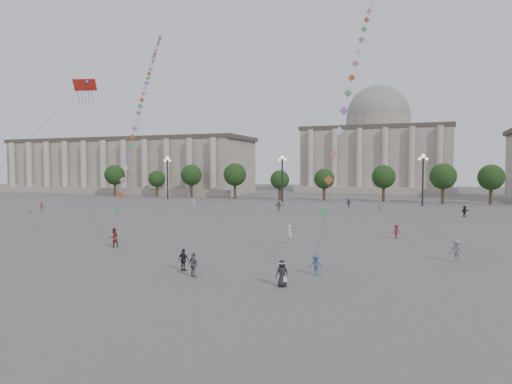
% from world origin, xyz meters
% --- Properties ---
extents(ground, '(360.00, 360.00, 0.00)m').
position_xyz_m(ground, '(0.00, 0.00, 0.00)').
color(ground, '#585553').
rests_on(ground, ground).
extents(hall_west, '(84.00, 26.22, 17.20)m').
position_xyz_m(hall_west, '(-75.00, 93.89, 8.43)').
color(hall_west, gray).
rests_on(hall_west, ground).
extents(hall_central, '(48.30, 34.30, 35.50)m').
position_xyz_m(hall_central, '(0.00, 129.22, 14.23)').
color(hall_central, gray).
rests_on(hall_central, ground).
extents(tree_row, '(137.12, 5.12, 8.00)m').
position_xyz_m(tree_row, '(0.00, 78.00, 5.39)').
color(tree_row, '#3B2E1D').
rests_on(tree_row, ground).
extents(lamp_post_far_west, '(2.00, 0.90, 10.65)m').
position_xyz_m(lamp_post_far_west, '(-45.00, 70.00, 7.35)').
color(lamp_post_far_west, '#262628').
rests_on(lamp_post_far_west, ground).
extents(lamp_post_mid_west, '(2.00, 0.90, 10.65)m').
position_xyz_m(lamp_post_mid_west, '(-15.00, 70.00, 7.35)').
color(lamp_post_mid_west, '#262628').
rests_on(lamp_post_mid_west, ground).
extents(lamp_post_mid_east, '(2.00, 0.90, 10.65)m').
position_xyz_m(lamp_post_mid_east, '(15.00, 70.00, 7.35)').
color(lamp_post_mid_east, '#262628').
rests_on(lamp_post_mid_east, ground).
extents(person_crowd_0, '(1.07, 0.53, 1.76)m').
position_xyz_m(person_crowd_0, '(1.54, 60.37, 0.88)').
color(person_crowd_0, navy).
rests_on(person_crowd_0, ground).
extents(person_crowd_1, '(0.92, 1.02, 1.72)m').
position_xyz_m(person_crowd_1, '(-46.79, 29.58, 0.86)').
color(person_crowd_1, '#BBBBB6').
rests_on(person_crowd_1, ground).
extents(person_crowd_2, '(1.00, 1.13, 1.52)m').
position_xyz_m(person_crowd_2, '(-48.66, 33.56, 0.76)').
color(person_crowd_2, brown).
rests_on(person_crowd_2, ground).
extents(person_crowd_4, '(1.54, 1.55, 1.79)m').
position_xyz_m(person_crowd_4, '(8.01, 56.21, 0.90)').
color(person_crowd_4, beige).
rests_on(person_crowd_4, ground).
extents(person_crowd_6, '(1.37, 1.06, 1.87)m').
position_xyz_m(person_crowd_6, '(18.10, 11.67, 0.94)').
color(person_crowd_6, slate).
rests_on(person_crowd_6, ground).
extents(person_crowd_8, '(1.11, 1.14, 1.57)m').
position_xyz_m(person_crowd_8, '(12.71, 23.07, 0.78)').
color(person_crowd_8, maroon).
rests_on(person_crowd_8, ground).
extents(person_crowd_9, '(1.52, 1.54, 1.77)m').
position_xyz_m(person_crowd_9, '(21.46, 49.95, 0.89)').
color(person_crowd_9, black).
rests_on(person_crowd_9, ground).
extents(person_crowd_10, '(0.40, 0.60, 1.63)m').
position_xyz_m(person_crowd_10, '(-28.45, 52.94, 0.82)').
color(person_crowd_10, silver).
rests_on(person_crowd_10, ground).
extents(person_crowd_12, '(1.77, 0.73, 1.85)m').
position_xyz_m(person_crowd_12, '(-9.19, 49.30, 0.93)').
color(person_crowd_12, slate).
rests_on(person_crowd_12, ground).
extents(person_crowd_13, '(0.83, 0.78, 1.90)m').
position_xyz_m(person_crowd_13, '(2.55, 15.98, 0.95)').
color(person_crowd_13, silver).
rests_on(person_crowd_13, ground).
extents(tourist_1, '(1.05, 0.62, 1.67)m').
position_xyz_m(tourist_1, '(-1.33, 0.89, 0.84)').
color(tourist_1, black).
rests_on(tourist_1, ground).
extents(tourist_3, '(1.12, 0.83, 1.77)m').
position_xyz_m(tourist_3, '(0.31, -0.57, 0.88)').
color(tourist_3, slate).
rests_on(tourist_3, ground).
extents(kite_flyer_0, '(1.06, 1.14, 1.88)m').
position_xyz_m(kite_flyer_0, '(-12.90, 7.63, 0.94)').
color(kite_flyer_0, maroon).
rests_on(kite_flyer_0, ground).
extents(kite_flyer_1, '(1.07, 0.76, 1.51)m').
position_xyz_m(kite_flyer_1, '(8.32, 3.01, 0.75)').
color(kite_flyer_1, '#334F74').
rests_on(kite_flyer_1, ground).
extents(hat_person, '(1.02, 0.97, 1.76)m').
position_xyz_m(hat_person, '(6.98, -0.88, 0.91)').
color(hat_person, black).
rests_on(hat_person, ground).
extents(dragon_kite, '(2.26, 8.42, 21.05)m').
position_xyz_m(dragon_kite, '(-14.45, 5.57, 14.68)').
color(dragon_kite, red).
rests_on(dragon_kite, ground).
extents(kite_train_west, '(22.14, 42.69, 59.17)m').
position_xyz_m(kite_train_west, '(-24.35, 30.37, 19.66)').
color(kite_train_west, '#3F3F3F').
rests_on(kite_train_west, ground).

